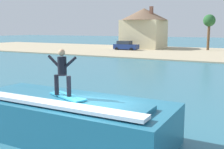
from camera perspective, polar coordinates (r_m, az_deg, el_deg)
The scene contains 7 objects.
ground_plane at distance 10.22m, azimuth -3.37°, elevation -14.28°, with size 260.00×260.00×0.00m, color #2F6A7E.
wave_crest at distance 10.78m, azimuth -9.26°, elevation -8.70°, with size 8.06×3.24×1.65m.
surfboard at distance 10.23m, azimuth -9.07°, elevation -4.42°, with size 1.84×1.09×0.06m.
surfer at distance 10.08m, azimuth -10.13°, elevation 0.92°, with size 1.25×0.32×1.67m.
car_near_shore at distance 52.50m, azimuth 2.82°, elevation 5.91°, with size 4.59×2.18×1.86m.
house_with_chimney at distance 57.40m, azimuth 6.53°, elevation 9.69°, with size 9.56×9.56×8.33m.
tree_tall_bare at distance 54.80m, azimuth 19.23°, elevation 10.07°, with size 2.19×2.19×6.66m.
Camera 1 is at (4.94, -7.96, 4.10)m, focal length 44.80 mm.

